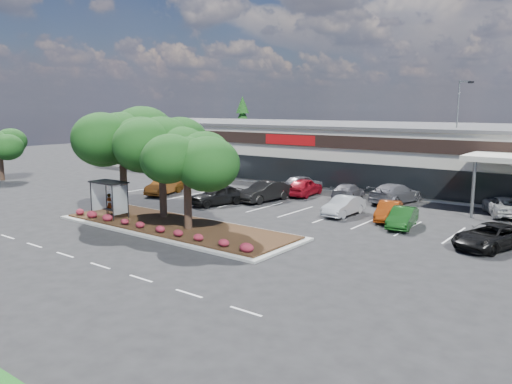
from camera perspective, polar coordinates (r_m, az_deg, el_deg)
The scene contains 27 objects.
ground at distance 30.13m, azimuth -12.05°, elevation -6.09°, with size 160.00×160.00×0.00m, color black.
retail_store at distance 57.32m, azimuth 14.55°, elevation 4.43°, with size 80.40×25.20×6.25m.
landscape_island at distance 34.12m, azimuth -9.16°, elevation -3.92°, with size 18.00×6.00×0.26m.
lane_markings at distance 37.59m, azimuth -0.07°, elevation -2.72°, with size 33.12×20.06×0.01m.
shrub_row at distance 32.67m, azimuth -11.85°, elevation -3.92°, with size 17.00×0.80×0.50m, color maroon, non-canonical shape.
bus_shelter at distance 37.20m, azimuth -16.28°, elevation 0.36°, with size 2.75×1.55×2.59m.
island_tree_west at distance 38.28m, azimuth -15.00°, elevation 3.54°, with size 7.20×7.20×7.89m, color #123310, non-canonical shape.
island_tree_mid at distance 36.08m, azimuth -10.68°, elevation 2.89°, with size 6.60×6.60×7.32m, color #123310, non-canonical shape.
island_tree_east at distance 32.22m, azimuth -7.86°, elevation 1.44°, with size 5.80×5.80×6.50m, color #123310, non-canonical shape.
tree_west_far at distance 62.43m, azimuth -27.17°, elevation 3.76°, with size 4.80×4.80×5.61m, color #123310, non-canonical shape.
conifer_north_west at distance 83.20m, azimuth -1.54°, elevation 7.54°, with size 4.40×4.40×10.00m, color #123310.
person_waiting at distance 38.41m, azimuth -16.38°, elevation -1.29°, with size 0.56×0.37×1.55m, color #594C47.
light_pole at distance 48.54m, azimuth 21.95°, elevation 4.92°, with size 1.41×0.78×10.44m.
car_0 at distance 47.70m, azimuth -10.35°, elevation 0.59°, with size 1.60×3.97×1.35m, color brown.
car_1 at distance 47.56m, azimuth -10.42°, elevation 0.69°, with size 1.67×4.78×1.58m, color brown.
car_2 at distance 43.28m, azimuth 1.02°, elevation 0.06°, with size 1.80×5.17×1.70m, color black.
car_3 at distance 41.81m, azimuth -4.38°, elevation -0.34°, with size 1.95×4.85×1.65m, color black.
car_4 at distance 38.21m, azimuth 9.99°, elevation -1.58°, with size 1.52×4.36×1.44m, color #9BA0A6.
car_5 at distance 37.20m, azimuth 14.93°, elevation -2.12°, with size 1.45×4.16×1.37m, color maroon.
car_6 at distance 35.32m, azimuth 16.40°, elevation -2.81°, with size 1.44×4.12×1.36m, color #114213.
car_8 at distance 31.92m, azimuth 25.23°, elevation -4.60°, with size 2.37×5.13×1.43m, color black.
car_9 at distance 54.24m, azimuth -5.85°, elevation 1.93°, with size 1.75×5.02×1.65m, color #ADB4B9.
car_11 at distance 46.20m, azimuth 5.55°, elevation 0.58°, with size 1.93×4.80×1.63m, color maroon.
car_12 at distance 48.58m, azimuth 5.31°, elevation 1.01°, with size 1.89×4.71×1.60m, color slate.
car_13 at distance 45.32m, azimuth 10.51°, elevation 0.10°, with size 1.88×4.62×1.34m, color #57565E.
car_14 at distance 44.03m, azimuth 15.66°, elevation -0.15°, with size 2.36×5.80×1.68m, color #5B5C64.
car_15 at distance 42.05m, azimuth 26.48°, elevation -1.44°, with size 2.36×5.13×1.42m, color silver.
Camera 1 is at (22.16, -18.75, 8.06)m, focal length 35.00 mm.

